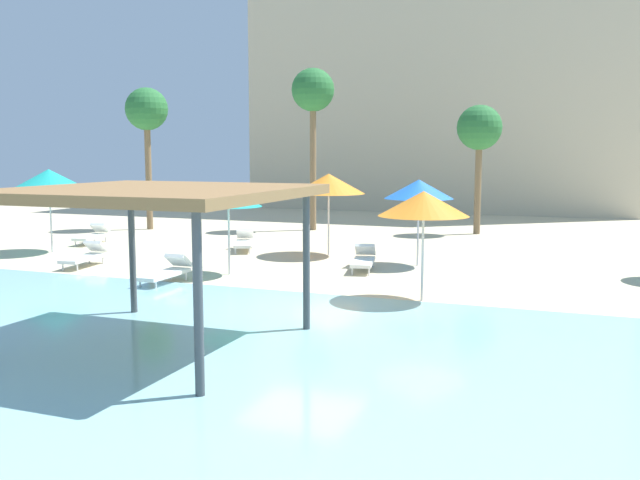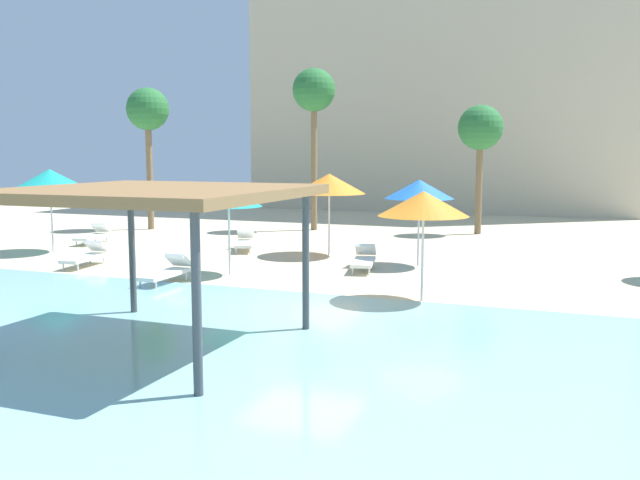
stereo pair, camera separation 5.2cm
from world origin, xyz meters
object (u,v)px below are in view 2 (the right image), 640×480
shade_pavilion (155,197)px  beach_umbrella_orange_2 (329,184)px  beach_umbrella_teal_3 (229,197)px  lounge_chair_0 (87,255)px  palm_tree_0 (148,113)px  beach_umbrella_blue_4 (419,189)px  lounge_chair_2 (245,241)px  lounge_chair_3 (364,259)px  palm_tree_1 (480,130)px  lounge_chair_5 (167,271)px  beach_umbrella_orange_6 (423,204)px  beach_umbrella_teal_7 (50,179)px  palm_tree_2 (314,95)px  lounge_chair_1 (94,235)px

shade_pavilion → beach_umbrella_orange_2: 11.76m
beach_umbrella_teal_3 → beach_umbrella_orange_2: bearing=73.6°
lounge_chair_0 → palm_tree_0: 11.52m
beach_umbrella_blue_4 → lounge_chair_0: size_ratio=1.36×
shade_pavilion → lounge_chair_2: size_ratio=2.40×
shade_pavilion → beach_umbrella_blue_4: shade_pavilion is taller
beach_umbrella_orange_2 → lounge_chair_3: (2.02, -2.47, -2.10)m
lounge_chair_3 → palm_tree_1: bearing=158.3°
lounge_chair_5 → lounge_chair_3: bearing=132.2°
beach_umbrella_orange_6 → palm_tree_0: bearing=144.4°
beach_umbrella_orange_6 → lounge_chair_3: size_ratio=1.31×
lounge_chair_2 → beach_umbrella_orange_2: bearing=67.3°
beach_umbrella_teal_7 → lounge_chair_0: bearing=-32.6°
lounge_chair_0 → lounge_chair_2: bearing=140.4°
shade_pavilion → palm_tree_0: size_ratio=0.75×
beach_umbrella_teal_7 → palm_tree_2: palm_tree_2 is taller
lounge_chair_0 → shade_pavilion: bearing=38.8°
shade_pavilion → palm_tree_1: size_ratio=0.87×
lounge_chair_3 → palm_tree_2: size_ratio=0.28×
lounge_chair_3 → lounge_chair_0: bearing=-86.1°
lounge_chair_0 → lounge_chair_5: bearing=60.8°
beach_umbrella_teal_3 → palm_tree_2: bearing=99.8°
beach_umbrella_orange_2 → palm_tree_1: bearing=65.0°
shade_pavilion → lounge_chair_3: 9.58m
lounge_chair_2 → palm_tree_1: bearing=116.0°
lounge_chair_5 → beach_umbrella_teal_7: bearing=-116.9°
beach_umbrella_orange_2 → beach_umbrella_blue_4: bearing=-18.0°
lounge_chair_2 → lounge_chair_5: size_ratio=1.04×
lounge_chair_2 → beach_umbrella_orange_6: bearing=28.9°
lounge_chair_1 → palm_tree_0: bearing=179.3°
beach_umbrella_teal_7 → palm_tree_0: 8.05m
beach_umbrella_orange_2 → lounge_chair_2: 3.83m
palm_tree_2 → palm_tree_0: bearing=-161.6°
shade_pavilion → lounge_chair_0: shade_pavilion is taller
palm_tree_1 → palm_tree_2: palm_tree_2 is taller
lounge_chair_1 → palm_tree_2: size_ratio=0.28×
beach_umbrella_orange_2 → lounge_chair_0: beach_umbrella_orange_2 is taller
lounge_chair_2 → palm_tree_2: 9.07m
beach_umbrella_blue_4 → palm_tree_1: (0.45, 9.20, 2.05)m
palm_tree_2 → lounge_chair_2: bearing=-88.9°
beach_umbrella_orange_6 → palm_tree_1: size_ratio=0.47×
beach_umbrella_orange_2 → lounge_chair_5: (-2.25, -6.38, -2.10)m
beach_umbrella_teal_3 → lounge_chair_0: size_ratio=1.27×
shade_pavilion → lounge_chair_2: 12.66m
beach_umbrella_orange_2 → lounge_chair_5: bearing=-109.5°
lounge_chair_2 → palm_tree_0: bearing=-146.4°
beach_umbrella_orange_6 → palm_tree_2: bearing=121.2°
beach_umbrella_orange_6 → lounge_chair_2: bearing=142.2°
lounge_chair_0 → palm_tree_2: palm_tree_2 is taller
lounge_chair_0 → lounge_chair_2: same height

